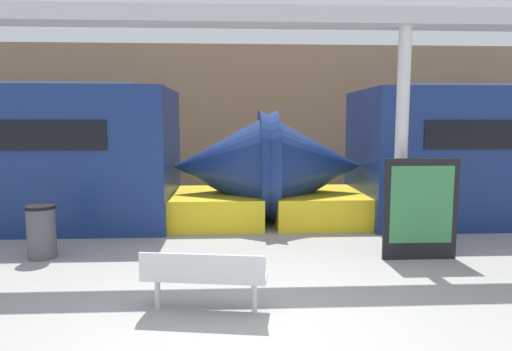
# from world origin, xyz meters

# --- Properties ---
(ground_plane) EXTENTS (60.00, 60.00, 0.00)m
(ground_plane) POSITION_xyz_m (0.00, 0.00, 0.00)
(ground_plane) COLOR #9E9B96
(station_wall) EXTENTS (56.00, 0.20, 5.00)m
(station_wall) POSITION_xyz_m (0.00, 11.05, 2.50)
(station_wall) COLOR #937051
(station_wall) RESTS_ON ground_plane
(bench_near) EXTENTS (1.59, 0.67, 0.79)m
(bench_near) POSITION_xyz_m (-0.51, 0.44, 0.49)
(bench_near) COLOR silver
(bench_near) RESTS_ON ground_plane
(trash_bin) EXTENTS (0.50, 0.50, 0.93)m
(trash_bin) POSITION_xyz_m (-3.46, 2.89, 0.47)
(trash_bin) COLOR #4C4F54
(trash_bin) RESTS_ON ground_plane
(poster_board) EXTENTS (1.28, 0.07, 1.75)m
(poster_board) POSITION_xyz_m (3.05, 2.49, 0.88)
(poster_board) COLOR black
(poster_board) RESTS_ON ground_plane
(support_column_near) EXTENTS (0.23, 0.23, 4.00)m
(support_column_near) POSITION_xyz_m (2.87, 3.02, 2.00)
(support_column_near) COLOR silver
(support_column_near) RESTS_ON ground_plane
(canopy_beam) EXTENTS (28.00, 0.60, 0.28)m
(canopy_beam) POSITION_xyz_m (2.87, 3.02, 4.14)
(canopy_beam) COLOR #B7B7BC
(canopy_beam) RESTS_ON support_column_near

